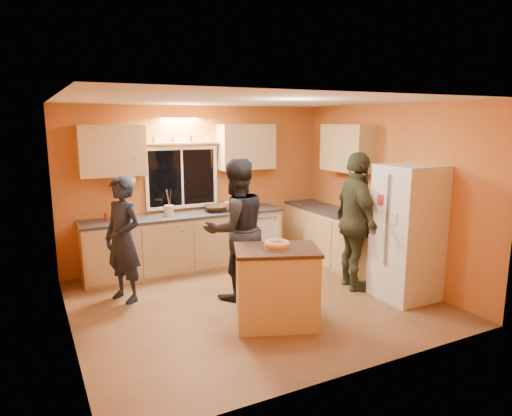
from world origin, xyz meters
TOP-DOWN VIEW (x-y plane):
  - ground at (0.00, 0.00)m, footprint 4.50×4.50m
  - room_shell at (0.12, 0.41)m, footprint 4.54×4.04m
  - back_counter at (0.01, 1.70)m, footprint 4.23×0.62m
  - right_counter at (1.95, 0.50)m, footprint 0.62×1.84m
  - refrigerator at (1.89, -0.80)m, footprint 0.72×0.70m
  - island at (-0.07, -0.74)m, footprint 1.13×0.96m
  - bundt_pastry at (-0.07, -0.74)m, footprint 0.31×0.31m
  - person_left at (-1.50, 0.83)m, footprint 0.64×0.72m
  - person_center at (-0.13, 0.25)m, footprint 0.96×0.77m
  - person_right at (1.50, -0.21)m, footprint 0.76×1.23m
  - mixing_bowl at (0.18, 1.70)m, footprint 0.48×0.48m
  - utensil_crock at (-0.62, 1.67)m, footprint 0.14×0.14m
  - potted_plant at (2.01, -0.09)m, footprint 0.31×0.29m
  - red_box at (2.01, 0.48)m, footprint 0.19×0.16m

SIDE VIEW (x-z plane):
  - ground at x=0.00m, z-range 0.00..0.00m
  - back_counter at x=0.01m, z-range 0.00..0.90m
  - right_counter at x=1.95m, z-range 0.00..0.90m
  - island at x=-0.07m, z-range 0.01..0.93m
  - person_left at x=-1.50m, z-range 0.00..1.66m
  - refrigerator at x=1.89m, z-range 0.00..1.80m
  - red_box at x=2.01m, z-range 0.90..0.97m
  - person_center at x=-0.13m, z-range 0.00..1.88m
  - mixing_bowl at x=0.18m, z-range 0.90..1.00m
  - bundt_pastry at x=-0.07m, z-range 0.93..1.02m
  - person_right at x=1.50m, z-range 0.00..1.95m
  - utensil_crock at x=-0.62m, z-range 0.90..1.07m
  - potted_plant at x=2.01m, z-range 0.90..1.17m
  - room_shell at x=0.12m, z-range 0.31..2.92m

